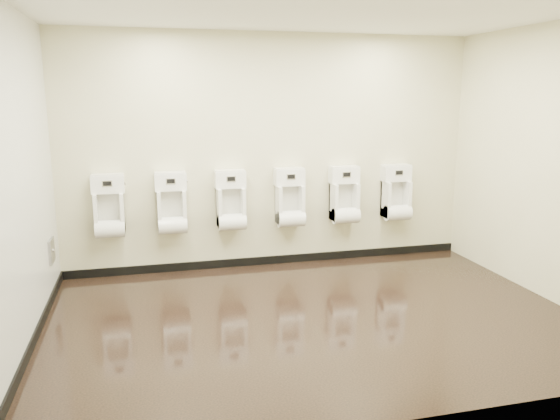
% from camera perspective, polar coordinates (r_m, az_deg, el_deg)
% --- Properties ---
extents(ground, '(5.00, 3.50, 0.00)m').
position_cam_1_polar(ground, '(5.32, 3.62, -11.15)').
color(ground, black).
rests_on(ground, ground).
extents(ceiling, '(5.00, 3.50, 0.00)m').
position_cam_1_polar(ceiling, '(4.94, 4.07, 20.27)').
color(ceiling, white).
extents(back_wall, '(5.00, 0.02, 2.80)m').
position_cam_1_polar(back_wall, '(6.61, -0.84, 6.04)').
color(back_wall, beige).
rests_on(back_wall, ground).
extents(front_wall, '(5.00, 0.02, 2.80)m').
position_cam_1_polar(front_wall, '(3.34, 13.05, -0.21)').
color(front_wall, beige).
rests_on(front_wall, ground).
extents(left_wall, '(0.02, 3.50, 2.80)m').
position_cam_1_polar(left_wall, '(4.81, -25.89, 2.57)').
color(left_wall, beige).
rests_on(left_wall, ground).
extents(right_wall, '(0.02, 3.50, 2.80)m').
position_cam_1_polar(right_wall, '(6.17, 26.57, 4.35)').
color(right_wall, beige).
rests_on(right_wall, ground).
extents(tile_overlay_left, '(0.01, 3.50, 2.80)m').
position_cam_1_polar(tile_overlay_left, '(4.80, -25.83, 2.57)').
color(tile_overlay_left, silver).
rests_on(tile_overlay_left, ground).
extents(skirting_back, '(5.00, 0.02, 0.10)m').
position_cam_1_polar(skirting_back, '(6.87, -0.78, -5.24)').
color(skirting_back, black).
rests_on(skirting_back, ground).
extents(skirting_left, '(0.02, 3.50, 0.10)m').
position_cam_1_polar(skirting_left, '(5.17, -24.36, -12.33)').
color(skirting_left, black).
rests_on(skirting_left, ground).
extents(access_panel, '(0.04, 0.25, 0.25)m').
position_cam_1_polar(access_panel, '(6.14, -22.76, -3.94)').
color(access_panel, '#9E9EA3').
rests_on(access_panel, left_wall).
extents(urinal_0, '(0.37, 0.28, 0.69)m').
position_cam_1_polar(urinal_0, '(6.42, -17.41, -0.06)').
color(urinal_0, white).
rests_on(urinal_0, back_wall).
extents(urinal_1, '(0.37, 0.28, 0.69)m').
position_cam_1_polar(urinal_1, '(6.41, -11.25, 0.25)').
color(urinal_1, white).
rests_on(urinal_1, back_wall).
extents(urinal_2, '(0.37, 0.28, 0.69)m').
position_cam_1_polar(urinal_2, '(6.48, -5.15, 0.56)').
color(urinal_2, white).
rests_on(urinal_2, back_wall).
extents(urinal_3, '(0.37, 0.28, 0.69)m').
position_cam_1_polar(urinal_3, '(6.63, 1.05, 0.86)').
color(urinal_3, white).
rests_on(urinal_3, back_wall).
extents(urinal_4, '(0.37, 0.28, 0.69)m').
position_cam_1_polar(urinal_4, '(6.84, 6.76, 1.13)').
color(urinal_4, white).
rests_on(urinal_4, back_wall).
extents(urinal_5, '(0.37, 0.28, 0.69)m').
position_cam_1_polar(urinal_5, '(7.12, 12.05, 1.38)').
color(urinal_5, white).
rests_on(urinal_5, back_wall).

